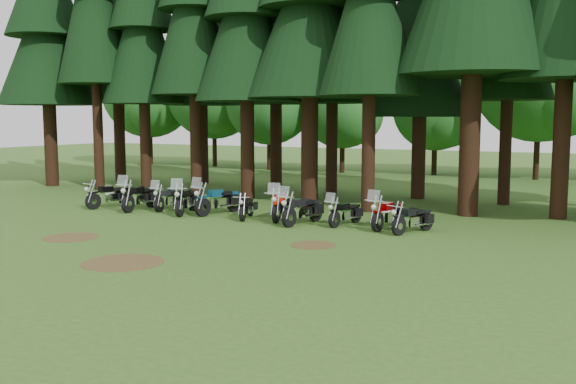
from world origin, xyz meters
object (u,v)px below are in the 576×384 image
(motorcycle_1, at_px, (140,198))
(motorcycle_3, at_px, (186,201))
(motorcycle_2, at_px, (168,199))
(motorcycle_5, at_px, (247,208))
(motorcycle_8, at_px, (345,214))
(motorcycle_6, at_px, (282,206))
(motorcycle_0, at_px, (110,196))
(motorcycle_9, at_px, (388,215))
(motorcycle_4, at_px, (218,201))
(motorcycle_10, at_px, (413,220))
(motorcycle_7, at_px, (303,211))

(motorcycle_1, relative_size, motorcycle_3, 1.04)
(motorcycle_2, distance_m, motorcycle_5, 4.22)
(motorcycle_3, height_order, motorcycle_8, motorcycle_3)
(motorcycle_1, xyz_separation_m, motorcycle_6, (6.47, 0.53, -0.02))
(motorcycle_1, relative_size, motorcycle_6, 1.04)
(motorcycle_0, height_order, motorcycle_9, motorcycle_9)
(motorcycle_8, bearing_deg, motorcycle_3, -165.79)
(motorcycle_8, bearing_deg, motorcycle_1, -166.14)
(motorcycle_0, bearing_deg, motorcycle_8, 16.20)
(motorcycle_3, relative_size, motorcycle_5, 1.27)
(motorcycle_4, bearing_deg, motorcycle_3, -144.84)
(motorcycle_8, relative_size, motorcycle_9, 0.87)
(motorcycle_6, bearing_deg, motorcycle_9, -14.49)
(motorcycle_1, bearing_deg, motorcycle_10, -6.85)
(motorcycle_2, relative_size, motorcycle_3, 0.89)
(motorcycle_5, xyz_separation_m, motorcycle_9, (5.56, 0.35, 0.08))
(motorcycle_10, bearing_deg, motorcycle_4, -161.67)
(motorcycle_3, bearing_deg, motorcycle_5, -17.48)
(motorcycle_2, relative_size, motorcycle_6, 0.89)
(motorcycle_0, xyz_separation_m, motorcycle_7, (9.36, -0.13, 0.02))
(motorcycle_4, height_order, motorcycle_5, motorcycle_4)
(motorcycle_3, bearing_deg, motorcycle_10, -19.05)
(motorcycle_8, xyz_separation_m, motorcycle_9, (1.59, 0.07, 0.06))
(motorcycle_7, xyz_separation_m, motorcycle_10, (4.07, 0.16, -0.07))
(motorcycle_4, bearing_deg, motorcycle_1, -158.22)
(motorcycle_3, distance_m, motorcycle_5, 2.81)
(motorcycle_2, xyz_separation_m, motorcycle_8, (8.16, -0.24, -0.02))
(motorcycle_3, relative_size, motorcycle_10, 1.22)
(motorcycle_6, height_order, motorcycle_10, motorcycle_6)
(motorcycle_9, bearing_deg, motorcycle_6, -172.29)
(motorcycle_3, bearing_deg, motorcycle_2, 137.43)
(motorcycle_3, xyz_separation_m, motorcycle_6, (4.13, 0.46, -0.01))
(motorcycle_7, relative_size, motorcycle_8, 1.18)
(motorcycle_0, distance_m, motorcycle_4, 5.29)
(motorcycle_4, bearing_deg, motorcycle_6, 11.71)
(motorcycle_0, relative_size, motorcycle_4, 0.91)
(motorcycle_3, distance_m, motorcycle_10, 9.39)
(motorcycle_1, xyz_separation_m, motorcycle_2, (0.97, 0.67, -0.08))
(motorcycle_4, bearing_deg, motorcycle_5, -2.64)
(motorcycle_5, height_order, motorcycle_7, motorcycle_7)
(motorcycle_7, distance_m, motorcycle_8, 1.55)
(motorcycle_2, distance_m, motorcycle_3, 1.50)
(motorcycle_4, bearing_deg, motorcycle_7, 3.36)
(motorcycle_0, height_order, motorcycle_8, motorcycle_8)
(motorcycle_5, distance_m, motorcycle_10, 6.58)
(motorcycle_7, distance_m, motorcycle_9, 3.11)
(motorcycle_6, height_order, motorcycle_8, motorcycle_6)
(motorcycle_10, bearing_deg, motorcycle_2, -161.28)
(motorcycle_8, bearing_deg, motorcycle_10, 3.27)
(motorcycle_2, bearing_deg, motorcycle_1, -152.85)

